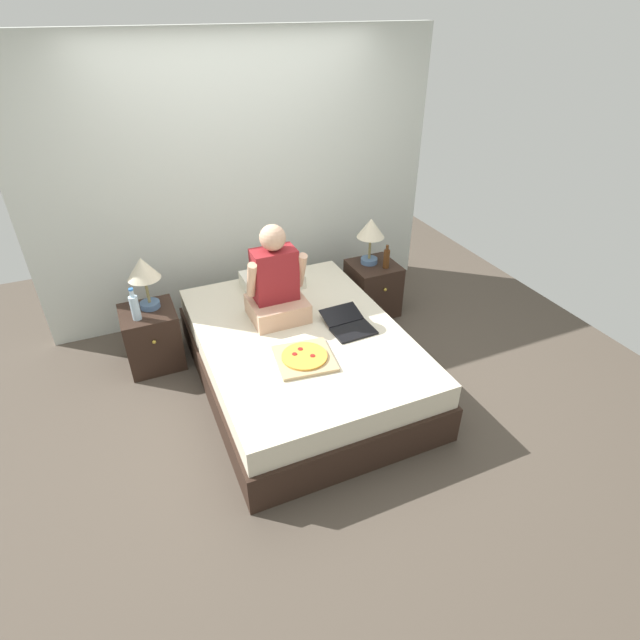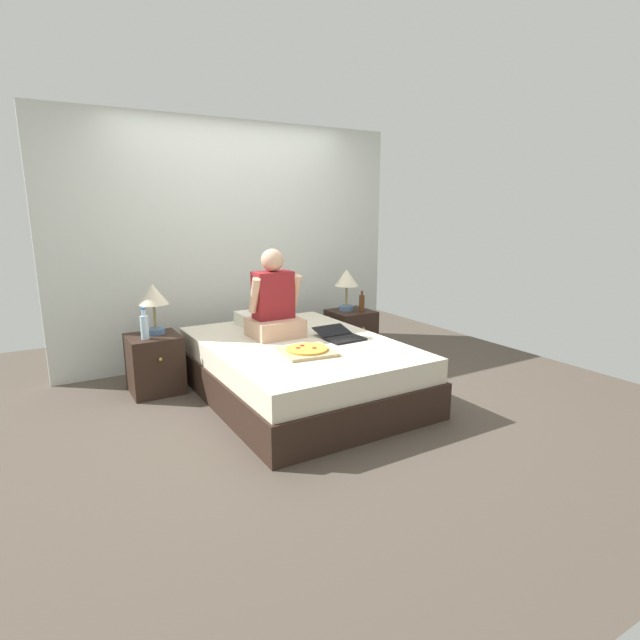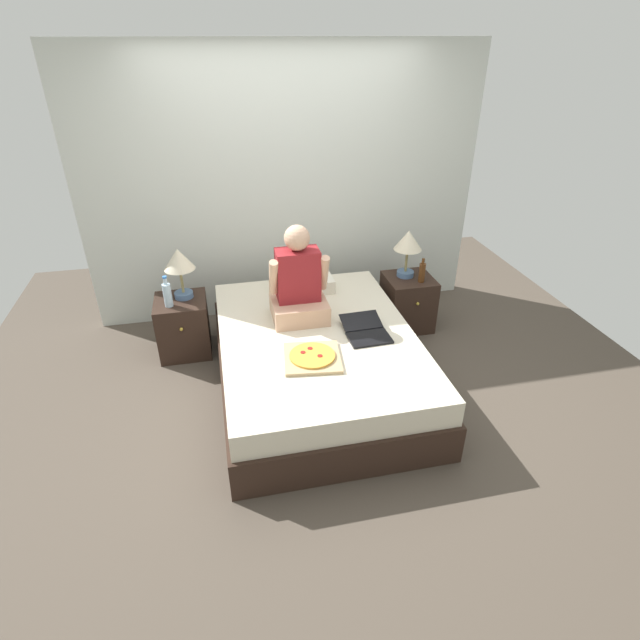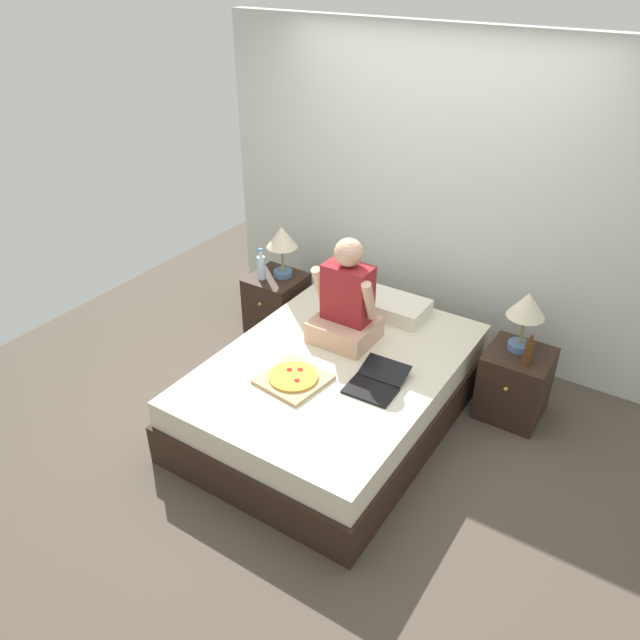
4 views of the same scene
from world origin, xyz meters
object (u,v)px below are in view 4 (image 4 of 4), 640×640
bed (334,389)px  water_bottle (261,267)px  lamp_on_right_nightstand (527,309)px  beer_bottle (529,352)px  lamp_on_left_nightstand (282,241)px  nightstand_left (277,303)px  person_seated (346,304)px  pizza_box (293,378)px  laptop (375,384)px  nightstand_right (514,383)px

bed → water_bottle: size_ratio=7.72×
lamp_on_right_nightstand → beer_bottle: lamp_on_right_nightstand is taller
lamp_on_right_nightstand → beer_bottle: size_ratio=1.96×
lamp_on_left_nightstand → lamp_on_right_nightstand: (2.05, 0.00, 0.00)m
nightstand_left → lamp_on_left_nightstand: 0.59m
lamp_on_left_nightstand → person_seated: 1.06m
lamp_on_left_nightstand → pizza_box: size_ratio=1.01×
lamp_on_right_nightstand → laptop: bearing=-126.2°
lamp_on_right_nightstand → pizza_box: 1.64m
lamp_on_left_nightstand → nightstand_left: bearing=-128.6°
bed → nightstand_right: bearing=35.1°
nightstand_left → laptop: (1.43, -0.85, 0.25)m
beer_bottle → pizza_box: beer_bottle is taller
person_seated → pizza_box: (-0.02, -0.63, -0.27)m
water_bottle → pizza_box: 1.44m
nightstand_right → beer_bottle: bearing=-55.0°
bed → person_seated: 0.62m
lamp_on_right_nightstand → person_seated: (-1.12, -0.51, -0.07)m
laptop → person_seated: bearing=139.7°
bed → lamp_on_left_nightstand: size_ratio=4.74×
bed → beer_bottle: bearing=29.7°
lamp_on_left_nightstand → person_seated: bearing=-28.6°
person_seated → beer_bottle: bearing=16.3°
laptop → bed: bearing=164.6°
water_bottle → pizza_box: (1.03, -1.00, -0.12)m
nightstand_left → person_seated: bearing=-25.2°
lamp_on_right_nightstand → bed: bearing=-142.3°
pizza_box → person_seated: bearing=88.2°
bed → lamp_on_right_nightstand: lamp_on_right_nightstand is taller
nightstand_left → lamp_on_left_nightstand: (0.04, 0.05, 0.59)m
pizza_box → water_bottle: bearing=135.9°
beer_bottle → lamp_on_right_nightstand: bearing=123.7°
lamp_on_left_nightstand → beer_bottle: (2.15, -0.15, -0.23)m
lamp_on_left_nightstand → water_bottle: size_ratio=1.63×
water_bottle → laptop: 1.69m
nightstand_left → person_seated: 1.19m
bed → person_seated: size_ratio=2.73×
water_bottle → pizza_box: bearing=-44.1°
bed → pizza_box: (-0.11, -0.34, 0.27)m
bed → lamp_on_right_nightstand: size_ratio=4.74×
laptop → pizza_box: size_ratio=0.95×
person_seated → lamp_on_right_nightstand: bearing=24.4°
nightstand_right → pizza_box: bearing=-137.0°
beer_bottle → person_seated: 1.28m
nightstand_right → beer_bottle: 0.38m
nightstand_left → laptop: 1.68m
pizza_box → lamp_on_right_nightstand: bearing=45.1°
nightstand_left → pizza_box: pizza_box is taller
person_seated → pizza_box: bearing=-91.8°
bed → nightstand_left: (-1.06, 0.74, 0.02)m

